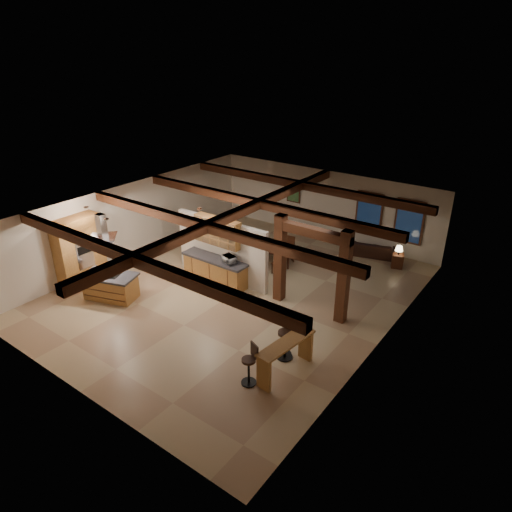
# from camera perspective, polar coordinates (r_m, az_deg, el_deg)

# --- Properties ---
(ground) EXTENTS (12.00, 12.00, 0.00)m
(ground) POSITION_cam_1_polar(r_m,az_deg,el_deg) (15.36, -2.50, -4.50)
(ground) COLOR tan
(ground) RESTS_ON ground
(room_walls) EXTENTS (12.00, 12.00, 12.00)m
(room_walls) POSITION_cam_1_polar(r_m,az_deg,el_deg) (14.57, -2.63, 1.60)
(room_walls) COLOR beige
(room_walls) RESTS_ON ground
(ceiling_beams) EXTENTS (10.00, 12.00, 0.28)m
(ceiling_beams) POSITION_cam_1_polar(r_m,az_deg,el_deg) (14.20, -2.71, 5.23)
(ceiling_beams) COLOR #381D0E
(ceiling_beams) RESTS_ON room_walls
(timber_posts) EXTENTS (2.50, 0.30, 2.90)m
(timber_posts) POSITION_cam_1_polar(r_m,az_deg,el_deg) (13.68, 6.90, -0.27)
(timber_posts) COLOR #381D0E
(timber_posts) RESTS_ON ground
(partition_wall) EXTENTS (3.80, 0.18, 2.20)m
(partition_wall) POSITION_cam_1_polar(r_m,az_deg,el_deg) (15.78, -4.29, 0.77)
(partition_wall) COLOR beige
(partition_wall) RESTS_ON ground
(pantry_cabinet) EXTENTS (0.67, 1.60, 2.40)m
(pantry_cabinet) POSITION_cam_1_polar(r_m,az_deg,el_deg) (16.50, -21.21, 0.55)
(pantry_cabinet) COLOR #B08439
(pantry_cabinet) RESTS_ON ground
(back_counter) EXTENTS (2.50, 0.66, 0.94)m
(back_counter) POSITION_cam_1_polar(r_m,az_deg,el_deg) (15.78, -5.13, -1.77)
(back_counter) COLOR #B08439
(back_counter) RESTS_ON ground
(upper_display_cabinet) EXTENTS (1.80, 0.36, 0.95)m
(upper_display_cabinet) POSITION_cam_1_polar(r_m,az_deg,el_deg) (15.35, -4.84, 3.09)
(upper_display_cabinet) COLOR #B08439
(upper_display_cabinet) RESTS_ON partition_wall
(range_hood) EXTENTS (1.10, 1.10, 1.40)m
(range_hood) POSITION_cam_1_polar(r_m,az_deg,el_deg) (14.97, -18.37, 0.96)
(range_hood) COLOR silver
(range_hood) RESTS_ON room_walls
(back_windows) EXTENTS (2.70, 0.07, 1.70)m
(back_windows) POSITION_cam_1_polar(r_m,az_deg,el_deg) (18.29, 16.23, 4.65)
(back_windows) COLOR #381D0E
(back_windows) RESTS_ON room_walls
(framed_art) EXTENTS (0.65, 0.05, 0.85)m
(framed_art) POSITION_cam_1_polar(r_m,az_deg,el_deg) (19.97, 4.71, 7.89)
(framed_art) COLOR #381D0E
(framed_art) RESTS_ON room_walls
(recessed_cans) EXTENTS (3.16, 2.46, 0.03)m
(recessed_cans) POSITION_cam_1_polar(r_m,az_deg,el_deg) (14.61, -15.37, 5.37)
(recessed_cans) COLOR silver
(recessed_cans) RESTS_ON room_walls
(kitchen_island) EXTENTS (1.92, 1.41, 0.86)m
(kitchen_island) POSITION_cam_1_polar(r_m,az_deg,el_deg) (15.55, -17.70, -3.59)
(kitchen_island) COLOR #B08439
(kitchen_island) RESTS_ON ground
(dining_table) EXTENTS (1.94, 1.50, 0.60)m
(dining_table) POSITION_cam_1_polar(r_m,az_deg,el_deg) (17.21, 1.76, 0.07)
(dining_table) COLOR #37180D
(dining_table) RESTS_ON ground
(sofa) EXTENTS (1.98, 1.19, 0.54)m
(sofa) POSITION_cam_1_polar(r_m,az_deg,el_deg) (18.39, 14.42, 0.84)
(sofa) COLOR black
(sofa) RESTS_ON ground
(microwave) EXTENTS (0.54, 0.44, 0.26)m
(microwave) POSITION_cam_1_polar(r_m,az_deg,el_deg) (15.14, -3.37, -0.42)
(microwave) COLOR #B4B4B9
(microwave) RESTS_ON back_counter
(bar_counter) EXTENTS (0.67, 1.84, 0.94)m
(bar_counter) POSITION_cam_1_polar(r_m,az_deg,el_deg) (11.55, 3.76, -11.93)
(bar_counter) COLOR #B08439
(bar_counter) RESTS_ON ground
(side_table) EXTENTS (0.53, 0.53, 0.52)m
(side_table) POSITION_cam_1_polar(r_m,az_deg,el_deg) (17.68, 17.26, -0.58)
(side_table) COLOR #381D0E
(side_table) RESTS_ON ground
(table_lamp) EXTENTS (0.29, 0.29, 0.34)m
(table_lamp) POSITION_cam_1_polar(r_m,az_deg,el_deg) (17.48, 17.47, 0.89)
(table_lamp) COLOR black
(table_lamp) RESTS_ON side_table
(bar_stool_a) EXTENTS (0.41, 0.42, 1.10)m
(bar_stool_a) POSITION_cam_1_polar(r_m,az_deg,el_deg) (11.29, -0.74, -13.36)
(bar_stool_a) COLOR black
(bar_stool_a) RESTS_ON ground
(bar_stool_b) EXTENTS (0.41, 0.43, 1.12)m
(bar_stool_b) POSITION_cam_1_polar(r_m,az_deg,el_deg) (12.22, 3.78, -9.99)
(bar_stool_b) COLOR black
(bar_stool_b) RESTS_ON ground
(bar_stool_c) EXTENTS (0.43, 0.44, 1.24)m
(bar_stool_c) POSITION_cam_1_polar(r_m,az_deg,el_deg) (12.09, 3.76, -10.05)
(bar_stool_c) COLOR black
(bar_stool_c) RESTS_ON ground
(dining_chairs) EXTENTS (1.83, 1.83, 1.06)m
(dining_chairs) POSITION_cam_1_polar(r_m,az_deg,el_deg) (17.12, 1.77, 0.79)
(dining_chairs) COLOR #381D0E
(dining_chairs) RESTS_ON ground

